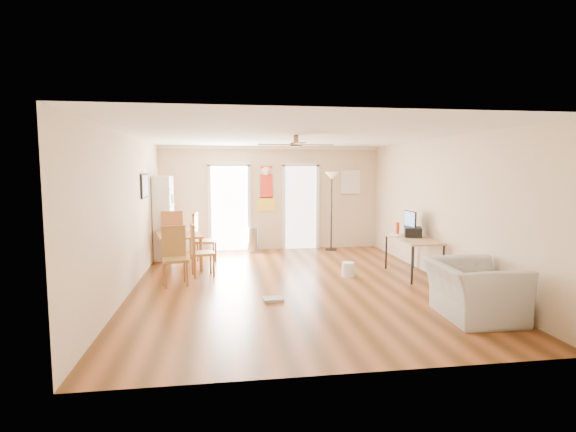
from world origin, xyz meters
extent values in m
plane|color=brown|center=(0.00, 0.00, 0.00)|extent=(7.00, 7.00, 0.00)
cube|color=red|center=(-0.13, 3.48, 1.55)|extent=(0.46, 0.03, 1.10)
cube|color=white|center=(2.05, 3.47, 1.70)|extent=(0.50, 0.04, 0.60)
cube|color=black|center=(-2.73, 1.40, 1.70)|extent=(0.04, 0.66, 0.48)
cylinder|color=#A9A9AB|center=(-0.49, 3.18, 0.30)|extent=(0.34, 0.34, 0.60)
cube|color=silver|center=(2.20, 0.77, 0.72)|extent=(0.13, 0.39, 0.01)
cube|color=black|center=(2.45, 0.50, 0.81)|extent=(0.42, 0.45, 0.19)
cylinder|color=#F24915|center=(2.30, 0.92, 0.83)|extent=(0.09, 0.09, 0.24)
cylinder|color=silver|center=(1.12, 0.38, 0.14)|extent=(0.28, 0.28, 0.27)
cylinder|color=white|center=(2.17, -1.25, 0.17)|extent=(0.35, 0.35, 0.34)
cube|color=#9E9E99|center=(-0.46, -0.95, 0.02)|extent=(0.32, 0.26, 0.04)
imported|color=#A8A8A3|center=(2.15, -2.14, 0.38)|extent=(1.09, 1.23, 0.76)
camera|label=1|loc=(-1.20, -7.57, 2.02)|focal=27.55mm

